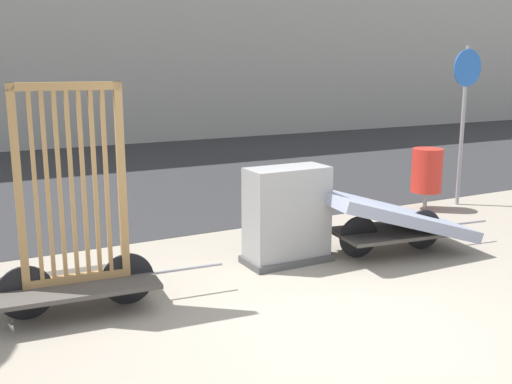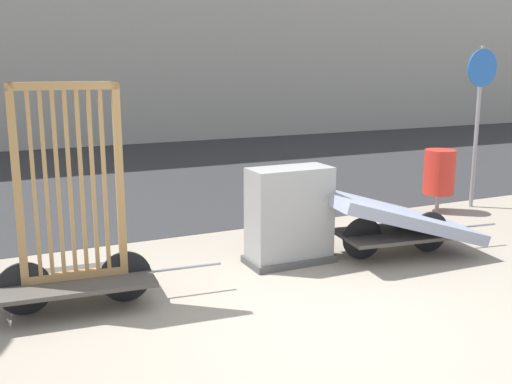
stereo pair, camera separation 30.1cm
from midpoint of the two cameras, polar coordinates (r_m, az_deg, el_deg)
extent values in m
plane|color=gray|center=(5.33, 8.12, -12.74)|extent=(60.00, 60.00, 0.00)
cube|color=#2D2D30|center=(12.41, -12.25, 1.52)|extent=(56.00, 9.41, 0.01)
cube|color=#4C4742|center=(5.79, -15.31, -8.13)|extent=(1.45, 0.89, 0.04)
cylinder|color=black|center=(5.85, -10.86, -7.92)|extent=(0.49, 0.08, 0.49)
cylinder|color=black|center=(5.78, -19.81, -8.67)|extent=(0.49, 0.08, 0.49)
cylinder|color=gray|center=(5.96, -5.19, -7.17)|extent=(0.70, 0.09, 0.03)
cube|color=#A87F4C|center=(5.77, -15.35, -7.62)|extent=(0.95, 0.15, 0.07)
cube|color=#A87F4C|center=(5.45, -16.36, 9.68)|extent=(0.95, 0.15, 0.07)
cube|color=#A87F4C|center=(5.53, -20.36, 0.45)|extent=(0.08, 0.08, 1.79)
cube|color=#A87F4C|center=(5.60, -11.37, 1.10)|extent=(0.08, 0.08, 1.79)
cube|color=#A87F4C|center=(5.53, -18.95, 0.55)|extent=(0.04, 0.05, 1.72)
cube|color=#A87F4C|center=(5.54, -17.91, 0.63)|extent=(0.04, 0.05, 1.72)
cube|color=#A87F4C|center=(5.54, -16.88, 0.71)|extent=(0.04, 0.05, 1.72)
cube|color=#A87F4C|center=(5.55, -15.84, 0.78)|extent=(0.04, 0.05, 1.72)
cube|color=#A87F4C|center=(5.56, -14.80, 0.86)|extent=(0.04, 0.05, 1.72)
cube|color=#A87F4C|center=(5.57, -13.77, 0.93)|extent=(0.04, 0.05, 1.72)
cube|color=#A87F4C|center=(5.58, -12.75, 1.00)|extent=(0.04, 0.05, 1.72)
cube|color=#4C4742|center=(7.31, 14.41, -3.84)|extent=(1.48, 0.95, 0.04)
cylinder|color=black|center=(7.56, 17.30, -3.64)|extent=(0.49, 0.10, 0.49)
cylinder|color=black|center=(7.09, 11.30, -4.36)|extent=(0.49, 0.10, 0.49)
cylinder|color=gray|center=(7.91, 20.84, -3.06)|extent=(0.70, 0.12, 0.03)
cube|color=#8C93A8|center=(7.25, 14.50, -2.17)|extent=(1.96, 1.26, 0.66)
cube|color=#4C4C4C|center=(6.91, 4.40, -6.37)|extent=(0.99, 0.50, 0.08)
cube|color=gray|center=(6.77, 4.47, -2.27)|extent=(0.93, 0.44, 1.10)
cylinder|color=gray|center=(9.66, 17.74, -0.95)|extent=(0.06, 0.06, 0.28)
cylinder|color=red|center=(9.57, 17.92, 1.83)|extent=(0.47, 0.47, 0.68)
cylinder|color=gray|center=(9.97, 21.10, 5.69)|extent=(0.06, 0.06, 2.50)
cylinder|color=blue|center=(9.91, 21.59, 10.93)|extent=(0.57, 0.02, 0.57)
camera|label=1|loc=(0.15, -88.60, 0.30)|focal=42.00mm
camera|label=2|loc=(0.15, 91.40, -0.30)|focal=42.00mm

